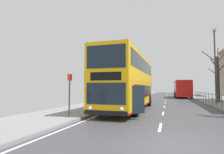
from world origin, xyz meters
TOP-DOWN VIEW (x-y plane):
  - ground at (-0.72, -0.00)m, footprint 15.80×140.00m
  - double_decker_bus_main at (-2.69, 8.84)m, footprint 3.21×11.49m
  - background_bus_far_lane at (2.77, 30.22)m, footprint 2.72×9.75m
  - pedestrian_railing_far_kerb at (4.45, 12.49)m, footprint 0.05×26.58m
  - bus_stop_sign_near at (-4.93, 3.21)m, footprint 0.08×0.44m
  - street_lamp_far_side at (4.96, 14.95)m, footprint 0.28×0.60m
  - bare_tree_far_00 at (5.90, 18.32)m, footprint 3.00×2.75m

SIDE VIEW (x-z plane):
  - ground at x=-0.72m, z-range -0.06..0.14m
  - pedestrian_railing_far_kerb at x=4.45m, z-range 0.32..1.40m
  - bus_stop_sign_near at x=-4.93m, z-range 0.43..2.85m
  - background_bus_far_lane at x=2.77m, z-range 0.14..3.16m
  - double_decker_bus_main at x=-2.69m, z-range 0.10..4.44m
  - bare_tree_far_00 at x=5.90m, z-range -0.24..6.22m
  - street_lamp_far_side at x=4.96m, z-range 0.75..8.35m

